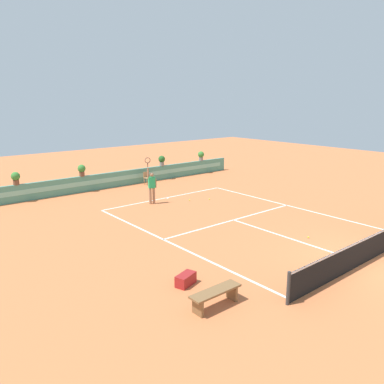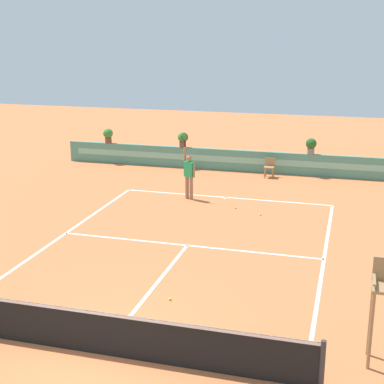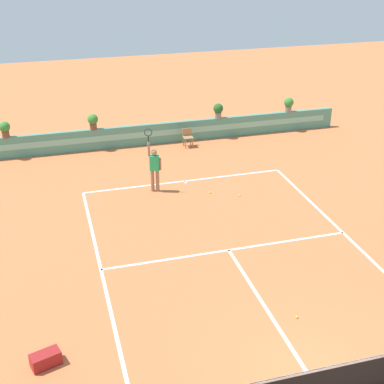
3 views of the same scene
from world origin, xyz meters
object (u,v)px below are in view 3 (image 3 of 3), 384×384
(tennis_ball_by_sideline, at_px, (210,192))
(potted_plant_right, at_px, (218,110))
(ball_kid_chair, at_px, (188,137))
(gear_bag, at_px, (46,359))
(potted_plant_far_left, at_px, (5,128))
(tennis_player, at_px, (154,166))
(tennis_ball_near_baseline, at_px, (297,317))
(potted_plant_far_right, at_px, (289,104))
(potted_plant_left, at_px, (93,121))
(tennis_ball_mid_court, at_px, (239,195))

(tennis_ball_by_sideline, bearing_deg, potted_plant_right, 69.14)
(ball_kid_chair, distance_m, gear_bag, 14.71)
(potted_plant_far_left, bearing_deg, gear_bag, -85.45)
(tennis_player, height_order, tennis_ball_near_baseline, tennis_player)
(potted_plant_far_left, bearing_deg, potted_plant_far_right, 0.00)
(gear_bag, height_order, tennis_ball_near_baseline, gear_bag)
(tennis_ball_by_sideline, distance_m, potted_plant_right, 6.42)
(ball_kid_chair, distance_m, potted_plant_left, 4.44)
(gear_bag, distance_m, tennis_ball_near_baseline, 6.50)
(gear_bag, xyz_separation_m, potted_plant_left, (2.75, 13.65, 1.23))
(potted_plant_right, bearing_deg, potted_plant_far_left, 180.00)
(tennis_ball_mid_court, height_order, potted_plant_far_right, potted_plant_far_right)
(tennis_player, distance_m, potted_plant_far_left, 7.55)
(potted_plant_right, distance_m, potted_plant_far_right, 3.70)
(tennis_player, relative_size, tennis_ball_near_baseline, 38.01)
(tennis_ball_mid_court, bearing_deg, tennis_player, 155.89)
(tennis_player, height_order, potted_plant_right, tennis_player)
(tennis_ball_near_baseline, bearing_deg, tennis_ball_by_sideline, 89.80)
(ball_kid_chair, xyz_separation_m, tennis_player, (-2.52, -4.33, 0.57))
(gear_bag, xyz_separation_m, tennis_ball_near_baseline, (6.50, -0.03, -0.15))
(tennis_ball_near_baseline, height_order, potted_plant_far_left, potted_plant_far_left)
(tennis_ball_near_baseline, height_order, potted_plant_left, potted_plant_left)
(potted_plant_far_left, bearing_deg, tennis_ball_near_baseline, -60.99)
(ball_kid_chair, distance_m, tennis_ball_near_baseline, 12.97)
(potted_plant_far_right, distance_m, potted_plant_far_left, 13.54)
(gear_bag, bearing_deg, tennis_ball_near_baseline, -0.25)
(tennis_ball_near_baseline, height_order, potted_plant_right, potted_plant_right)
(tennis_ball_by_sideline, relative_size, potted_plant_left, 0.09)
(ball_kid_chair, xyz_separation_m, potted_plant_right, (1.73, 0.73, 0.93))
(gear_bag, relative_size, tennis_ball_near_baseline, 10.29)
(tennis_ball_mid_court, bearing_deg, tennis_ball_near_baseline, -98.17)
(tennis_ball_by_sideline, bearing_deg, ball_kid_chair, 84.41)
(tennis_ball_near_baseline, relative_size, potted_plant_right, 0.09)
(ball_kid_chair, bearing_deg, tennis_ball_mid_court, -84.82)
(gear_bag, distance_m, potted_plant_far_left, 13.75)
(gear_bag, height_order, tennis_ball_mid_court, gear_bag)
(potted_plant_right, relative_size, potted_plant_far_left, 1.00)
(tennis_ball_mid_court, height_order, potted_plant_far_left, potted_plant_far_left)
(potted_plant_left, bearing_deg, gear_bag, -101.40)
(ball_kid_chair, distance_m, tennis_ball_by_sideline, 5.17)
(tennis_player, xyz_separation_m, potted_plant_left, (-1.76, 5.06, 0.36))
(tennis_ball_mid_court, bearing_deg, ball_kid_chair, 95.18)
(ball_kid_chair, relative_size, tennis_ball_near_baseline, 12.50)
(potted_plant_far_right, bearing_deg, gear_bag, -132.38)
(tennis_ball_mid_court, bearing_deg, tennis_ball_by_sideline, 151.17)
(gear_bag, bearing_deg, ball_kid_chair, 61.46)
(tennis_ball_near_baseline, height_order, tennis_ball_by_sideline, same)
(tennis_ball_near_baseline, distance_m, potted_plant_far_right, 14.99)
(tennis_ball_by_sideline, xyz_separation_m, potted_plant_far_right, (5.93, 5.86, 1.38))
(tennis_ball_near_baseline, relative_size, tennis_ball_mid_court, 1.00)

